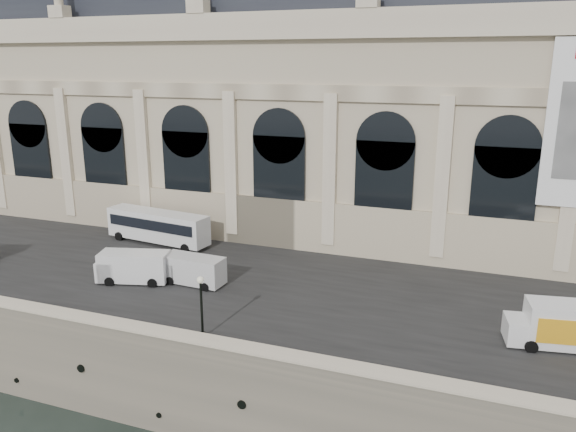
# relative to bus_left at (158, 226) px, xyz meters

# --- Properties ---
(quay) EXTENTS (160.00, 70.00, 6.00)m
(quay) POSITION_rel_bus_left_xyz_m (15.89, 16.10, -4.86)
(quay) COLOR gray
(quay) RESTS_ON ground
(street) EXTENTS (160.00, 24.00, 0.06)m
(street) POSITION_rel_bus_left_xyz_m (15.89, -4.90, -1.83)
(street) COLOR #2D2D2D
(street) RESTS_ON quay
(parapet) EXTENTS (160.00, 1.40, 1.21)m
(parapet) POSITION_rel_bus_left_xyz_m (15.89, -18.30, -1.24)
(parapet) COLOR gray
(parapet) RESTS_ON quay
(museum) EXTENTS (69.00, 18.70, 29.10)m
(museum) POSITION_rel_bus_left_xyz_m (9.91, 11.96, 11.87)
(museum) COLOR beige
(museum) RESTS_ON quay
(bus_left) EXTENTS (11.45, 3.78, 3.31)m
(bus_left) POSITION_rel_bus_left_xyz_m (0.00, 0.00, 0.00)
(bus_left) COLOR white
(bus_left) RESTS_ON quay
(van_b) EXTENTS (5.46, 2.44, 2.39)m
(van_b) POSITION_rel_bus_left_xyz_m (8.31, -8.16, -0.64)
(van_b) COLOR silver
(van_b) RESTS_ON quay
(van_c) EXTENTS (6.19, 3.65, 2.59)m
(van_c) POSITION_rel_bus_left_xyz_m (3.50, -9.56, -0.54)
(van_c) COLOR white
(van_c) RESTS_ON quay
(box_truck) EXTENTS (7.66, 3.60, 2.97)m
(box_truck) POSITION_rel_bus_left_xyz_m (36.40, -9.24, -0.36)
(box_truck) COLOR white
(box_truck) RESTS_ON quay
(lamp_right) EXTENTS (0.45, 0.45, 4.39)m
(lamp_right) POSITION_rel_bus_left_xyz_m (13.89, -16.28, 0.32)
(lamp_right) COLOR black
(lamp_right) RESTS_ON quay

